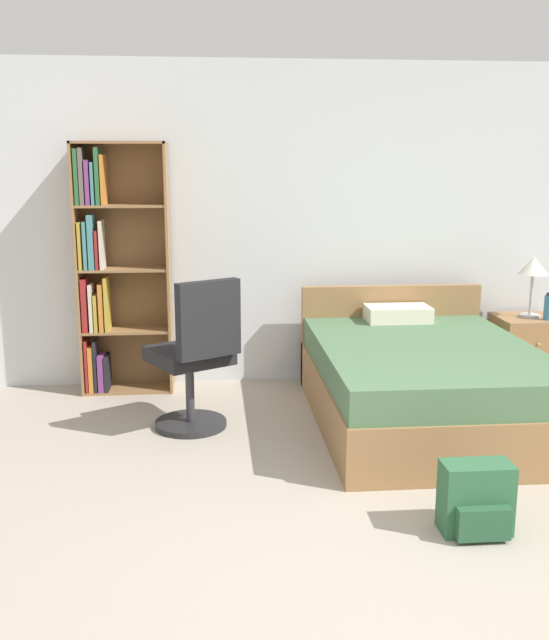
# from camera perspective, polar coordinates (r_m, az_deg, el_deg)

# --- Properties ---
(ground_plane) EXTENTS (14.00, 14.00, 0.00)m
(ground_plane) POSITION_cam_1_polar(r_m,az_deg,el_deg) (3.25, 10.71, -21.20)
(ground_plane) COLOR #A39989
(wall_back) EXTENTS (9.00, 0.06, 2.60)m
(wall_back) POSITION_cam_1_polar(r_m,az_deg,el_deg) (5.91, 2.73, 7.54)
(wall_back) COLOR silver
(wall_back) RESTS_ON ground_plane
(bookshelf) EXTENTS (0.71, 0.31, 1.96)m
(bookshelf) POSITION_cam_1_polar(r_m,az_deg,el_deg) (5.74, -12.89, 4.07)
(bookshelf) COLOR olive
(bookshelf) RESTS_ON ground_plane
(bed) EXTENTS (1.47, 2.02, 0.83)m
(bed) POSITION_cam_1_polar(r_m,az_deg,el_deg) (5.14, 11.68, -4.82)
(bed) COLOR olive
(bed) RESTS_ON ground_plane
(office_chair) EXTENTS (0.68, 0.71, 1.07)m
(office_chair) POSITION_cam_1_polar(r_m,az_deg,el_deg) (4.83, -6.32, -3.06)
(office_chair) COLOR #232326
(office_chair) RESTS_ON ground_plane
(nightstand) EXTENTS (0.48, 0.50, 0.57)m
(nightstand) POSITION_cam_1_polar(r_m,az_deg,el_deg) (6.27, 19.34, -2.30)
(nightstand) COLOR olive
(nightstand) RESTS_ON ground_plane
(table_lamp) EXTENTS (0.24, 0.24, 0.50)m
(table_lamp) POSITION_cam_1_polar(r_m,az_deg,el_deg) (6.16, 19.99, 3.84)
(table_lamp) COLOR #B2B2B7
(table_lamp) RESTS_ON nightstand
(water_bottle) EXTENTS (0.07, 0.07, 0.22)m
(water_bottle) POSITION_cam_1_polar(r_m,az_deg,el_deg) (6.13, 21.05, 0.97)
(water_bottle) COLOR teal
(water_bottle) RESTS_ON nightstand
(backpack_green) EXTENTS (0.34, 0.24, 0.36)m
(backpack_green) POSITION_cam_1_polar(r_m,az_deg,el_deg) (3.75, 15.85, -13.70)
(backpack_green) COLOR #2D603D
(backpack_green) RESTS_ON ground_plane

